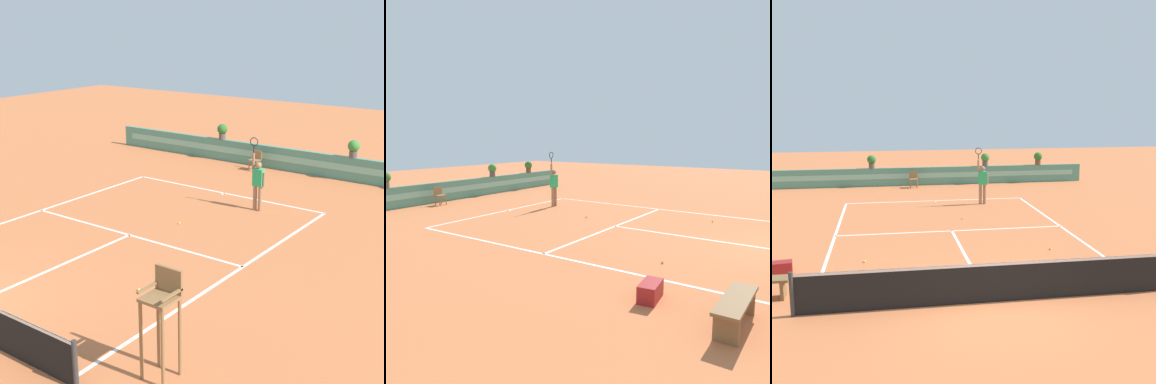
{
  "view_description": "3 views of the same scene",
  "coord_description": "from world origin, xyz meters",
  "views": [
    {
      "loc": [
        11.39,
        -6.12,
        6.51
      ],
      "look_at": [
        0.82,
        8.62,
        1.0
      ],
      "focal_mm": 54.04,
      "sensor_mm": 36.0,
      "label": 1
    },
    {
      "loc": [
        -12.02,
        -0.18,
        3.19
      ],
      "look_at": [
        0.82,
        8.62,
        1.0
      ],
      "focal_mm": 35.6,
      "sensor_mm": 36.0,
      "label": 2
    },
    {
      "loc": [
        -2.36,
        -10.35,
        4.6
      ],
      "look_at": [
        0.82,
        8.62,
        1.0
      ],
      "focal_mm": 45.23,
      "sensor_mm": 36.0,
      "label": 3
    }
  ],
  "objects": [
    {
      "name": "gear_bag",
      "position": [
        -5.24,
        2.71,
        0.18
      ],
      "size": [
        0.74,
        0.45,
        0.36
      ],
      "primitive_type": "cube",
      "rotation": [
        0.0,
        0.0,
        0.14
      ],
      "color": "maroon",
      "rests_on": "ground"
    },
    {
      "name": "court_lines",
      "position": [
        0.0,
        6.72,
        0.0
      ],
      "size": [
        8.32,
        11.94,
        0.01
      ],
      "color": "white",
      "rests_on": "ground"
    },
    {
      "name": "ball_kid_chair",
      "position": [
        -0.78,
        15.66,
        0.48
      ],
      "size": [
        0.44,
        0.44,
        0.85
      ],
      "color": "olive",
      "rests_on": "ground"
    },
    {
      "name": "potted_plant_far_right",
      "position": [
        6.47,
        16.39,
        1.41
      ],
      "size": [
        0.48,
        0.48,
        0.72
      ],
      "color": "brown",
      "rests_on": "back_wall_barrier"
    },
    {
      "name": "bench_courtside",
      "position": [
        -5.45,
        1.07,
        0.38
      ],
      "size": [
        1.6,
        0.44,
        0.51
      ],
      "color": "brown",
      "rests_on": "ground"
    },
    {
      "name": "tennis_ball_mid_court",
      "position": [
        -3.0,
        3.36,
        0.03
      ],
      "size": [
        0.07,
        0.07,
        0.07
      ],
      "primitive_type": "sphere",
      "color": "#CCE033",
      "rests_on": "ground"
    },
    {
      "name": "tennis_player",
      "position": [
        2.04,
        10.83,
        1.05
      ],
      "size": [
        0.62,
        0.24,
        2.58
      ],
      "color": "#9E7051",
      "rests_on": "ground"
    },
    {
      "name": "tennis_ball_near_baseline",
      "position": [
        0.67,
        8.11,
        0.03
      ],
      "size": [
        0.07,
        0.07,
        0.07
      ],
      "primitive_type": "sphere",
      "color": "#CCE033",
      "rests_on": "ground"
    },
    {
      "name": "tennis_ball_by_sideline",
      "position": [
        2.75,
        3.66,
        0.03
      ],
      "size": [
        0.07,
        0.07,
        0.07
      ],
      "primitive_type": "sphere",
      "color": "#CCE033",
      "rests_on": "ground"
    },
    {
      "name": "potted_plant_right",
      "position": [
        3.34,
        16.39,
        1.41
      ],
      "size": [
        0.48,
        0.48,
        0.72
      ],
      "color": "#514C47",
      "rests_on": "back_wall_barrier"
    },
    {
      "name": "back_wall_barrier",
      "position": [
        0.0,
        16.39,
        0.5
      ],
      "size": [
        18.0,
        0.21,
        1.0
      ],
      "color": "#4C8E7A",
      "rests_on": "ground"
    },
    {
      "name": "ground_plane",
      "position": [
        0.0,
        6.0,
        0.0
      ],
      "size": [
        60.0,
        60.0,
        0.0
      ],
      "primitive_type": "plane",
      "color": "#C66B3D"
    }
  ]
}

